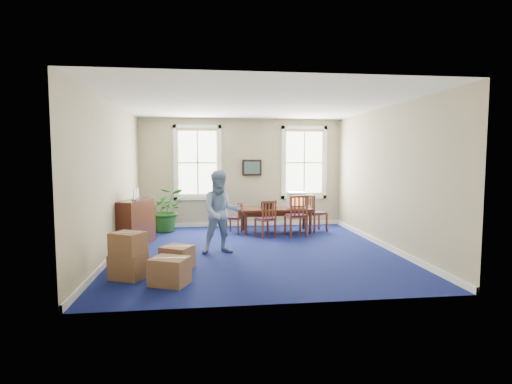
{
  "coord_description": "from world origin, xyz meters",
  "views": [
    {
      "loc": [
        -1.05,
        -8.62,
        2.06
      ],
      "look_at": [
        0.1,
        0.6,
        1.25
      ],
      "focal_mm": 28.0,
      "sensor_mm": 36.0,
      "label": 1
    }
  ],
  "objects": [
    {
      "name": "brochure_rack",
      "position": [
        -2.65,
        0.77,
        1.22
      ],
      "size": [
        0.27,
        0.59,
        0.26
      ],
      "primitive_type": null,
      "rotation": [
        0.0,
        0.0,
        0.3
      ],
      "color": "#99999E",
      "rests_on": "credenza"
    },
    {
      "name": "potted_plant",
      "position": [
        -2.16,
        2.56,
        0.61
      ],
      "size": [
        1.14,
        1.0,
        1.22
      ],
      "primitive_type": "imported",
      "rotation": [
        0.0,
        0.0,
        0.04
      ],
      "color": "#1D5216",
      "rests_on": "ground"
    },
    {
      "name": "cardboard_boxes",
      "position": [
        -2.18,
        -1.64,
        0.42
      ],
      "size": [
        1.92,
        1.92,
        0.84
      ],
      "primitive_type": null,
      "rotation": [
        0.0,
        0.0,
        -0.41
      ],
      "color": "brown",
      "rests_on": "ground"
    },
    {
      "name": "chair_near_right",
      "position": [
        1.25,
        1.45,
        0.55
      ],
      "size": [
        0.56,
        0.56,
        1.1
      ],
      "primitive_type": null,
      "rotation": [
        0.0,
        0.0,
        3.29
      ],
      "color": "maroon",
      "rests_on": "ground"
    },
    {
      "name": "equipment_bag",
      "position": [
        0.62,
        2.17,
        0.76
      ],
      "size": [
        0.4,
        0.31,
        0.18
      ],
      "primitive_type": "cube",
      "rotation": [
        0.0,
        0.0,
        -0.25
      ],
      "color": "black",
      "rests_on": "conference_table"
    },
    {
      "name": "chair_end_left",
      "position": [
        -0.31,
        2.12,
        0.42
      ],
      "size": [
        0.49,
        0.49,
        0.85
      ],
      "primitive_type": null,
      "rotation": [
        0.0,
        0.0,
        -1.95
      ],
      "color": "maroon",
      "rests_on": "ground"
    },
    {
      "name": "baseboard_left",
      "position": [
        -2.97,
        0.0,
        0.06
      ],
      "size": [
        0.04,
        6.5,
        0.12
      ],
      "primitive_type": "cube",
      "color": "white",
      "rests_on": "ground"
    },
    {
      "name": "window_right",
      "position": [
        1.9,
        3.23,
        1.9
      ],
      "size": [
        1.4,
        0.12,
        2.2
      ],
      "primitive_type": null,
      "color": "white",
      "rests_on": "ground"
    },
    {
      "name": "wall_right",
      "position": [
        3.0,
        0.0,
        1.6
      ],
      "size": [
        0.0,
        6.5,
        6.5
      ],
      "primitive_type": "plane",
      "rotation": [
        1.57,
        0.0,
        -1.57
      ],
      "color": "tan",
      "rests_on": "ground"
    },
    {
      "name": "baseboard_back",
      "position": [
        0.0,
        3.22,
        0.06
      ],
      "size": [
        6.0,
        0.04,
        0.12
      ],
      "primitive_type": "cube",
      "color": "white",
      "rests_on": "ground"
    },
    {
      "name": "wall_back",
      "position": [
        0.0,
        3.25,
        1.6
      ],
      "size": [
        6.5,
        0.0,
        6.5
      ],
      "primitive_type": "plane",
      "rotation": [
        1.57,
        0.0,
        0.0
      ],
      "color": "tan",
      "rests_on": "ground"
    },
    {
      "name": "man",
      "position": [
        -0.74,
        -0.15,
        0.89
      ],
      "size": [
        0.94,
        0.77,
        1.78
      ],
      "primitive_type": "imported",
      "rotation": [
        0.0,
        0.0,
        0.12
      ],
      "color": "#809EC6",
      "rests_on": "ground"
    },
    {
      "name": "conference_table",
      "position": [
        0.85,
        2.12,
        0.33
      ],
      "size": [
        1.97,
        0.92,
        0.67
      ],
      "primitive_type": null,
      "rotation": [
        0.0,
        0.0,
        0.01
      ],
      "color": "#481F11",
      "rests_on": "ground"
    },
    {
      "name": "credenza",
      "position": [
        -2.67,
        0.77,
        0.55
      ],
      "size": [
        0.72,
        1.44,
        1.09
      ],
      "primitive_type": "cube",
      "rotation": [
        0.0,
        0.0,
        -0.24
      ],
      "color": "#481F11",
      "rests_on": "ground"
    },
    {
      "name": "wall_picture",
      "position": [
        0.3,
        3.2,
        1.75
      ],
      "size": [
        0.58,
        0.06,
        0.48
      ],
      "primitive_type": null,
      "color": "black",
      "rests_on": "ground"
    },
    {
      "name": "baseboard_right",
      "position": [
        2.97,
        0.0,
        0.06
      ],
      "size": [
        0.04,
        6.5,
        0.12
      ],
      "primitive_type": "cube",
      "color": "white",
      "rests_on": "ground"
    },
    {
      "name": "chair_near_left",
      "position": [
        0.45,
        1.45,
        0.48
      ],
      "size": [
        0.56,
        0.56,
        0.96
      ],
      "primitive_type": null,
      "rotation": [
        0.0,
        0.0,
        3.53
      ],
      "color": "maroon",
      "rests_on": "ground"
    },
    {
      "name": "wall_left",
      "position": [
        -3.0,
        0.0,
        1.6
      ],
      "size": [
        0.0,
        6.5,
        6.5
      ],
      "primitive_type": "plane",
      "rotation": [
        1.57,
        0.0,
        1.57
      ],
      "color": "tan",
      "rests_on": "ground"
    },
    {
      "name": "game_console",
      "position": [
        1.69,
        2.12,
        0.69
      ],
      "size": [
        0.22,
        0.25,
        0.05
      ],
      "primitive_type": "cube",
      "rotation": [
        0.0,
        0.0,
        0.21
      ],
      "color": "white",
      "rests_on": "conference_table"
    },
    {
      "name": "chair_end_right",
      "position": [
        2.0,
        2.12,
        0.51
      ],
      "size": [
        0.57,
        0.57,
        1.03
      ],
      "primitive_type": null,
      "rotation": [
        0.0,
        0.0,
        1.86
      ],
      "color": "maroon",
      "rests_on": "ground"
    },
    {
      "name": "ceiling",
      "position": [
        0.0,
        0.0,
        3.2
      ],
      "size": [
        6.5,
        6.5,
        0.0
      ],
      "primitive_type": "plane",
      "rotation": [
        3.14,
        0.0,
        0.0
      ],
      "color": "white",
      "rests_on": "ground"
    },
    {
      "name": "crt_tv",
      "position": [
        1.42,
        2.17,
        0.88
      ],
      "size": [
        0.49,
        0.53,
        0.43
      ],
      "primitive_type": null,
      "rotation": [
        0.0,
        0.0,
        -0.04
      ],
      "color": "#B7B7BC",
      "rests_on": "conference_table"
    },
    {
      "name": "wall_front",
      "position": [
        0.0,
        -3.25,
        1.6
      ],
      "size": [
        6.5,
        0.0,
        6.5
      ],
      "primitive_type": "plane",
      "rotation": [
        -1.57,
        0.0,
        0.0
      ],
      "color": "tan",
      "rests_on": "ground"
    },
    {
      "name": "floor",
      "position": [
        0.0,
        0.0,
        0.0
      ],
      "size": [
        6.5,
        6.5,
        0.0
      ],
      "primitive_type": "plane",
      "color": "navy",
      "rests_on": "ground"
    },
    {
      "name": "window_left",
      "position": [
        -1.3,
        3.23,
        1.9
      ],
      "size": [
        1.4,
        0.12,
        2.2
      ],
      "primitive_type": null,
      "color": "white",
      "rests_on": "ground"
    }
  ]
}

